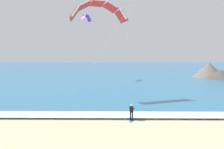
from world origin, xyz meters
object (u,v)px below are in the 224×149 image
at_px(kitesurfer, 132,111).
at_px(surfboard, 131,121).
at_px(kite_primary, 98,9).
at_px(kite_distant, 86,17).

bearing_deg(kitesurfer, surfboard, -104.77).
bearing_deg(kite_primary, surfboard, -67.20).
relative_size(kite_primary, kite_distant, 2.86).
relative_size(surfboard, kite_primary, 0.12).
xyz_separation_m(kite_primary, kite_distant, (-4.13, 23.81, 1.89)).
relative_size(kitesurfer, kite_distant, 0.40).
relative_size(kitesurfer, kite_primary, 0.14).
bearing_deg(surfboard, kite_distant, 103.59).
height_order(surfboard, kite_primary, kite_primary).
distance_m(surfboard, kite_distant, 36.64).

